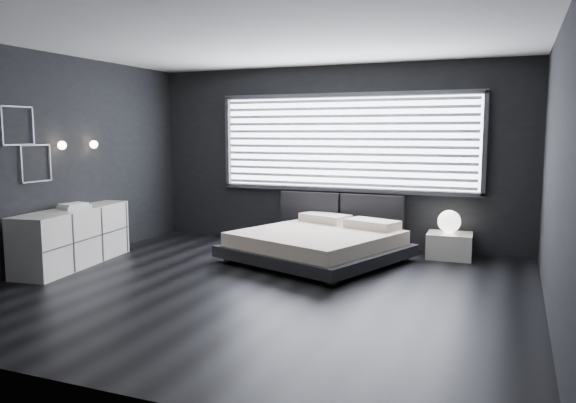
% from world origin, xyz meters
% --- Properties ---
extents(room, '(6.04, 6.00, 2.80)m').
position_xyz_m(room, '(0.00, 0.00, 1.40)').
color(room, black).
rests_on(room, ground).
extents(window, '(4.14, 0.09, 1.52)m').
position_xyz_m(window, '(0.20, 2.70, 1.61)').
color(window, white).
rests_on(window, ground).
extents(headboard, '(1.96, 0.16, 0.52)m').
position_xyz_m(headboard, '(0.16, 2.64, 0.57)').
color(headboard, black).
rests_on(headboard, ground).
extents(sconce_near, '(0.18, 0.11, 0.11)m').
position_xyz_m(sconce_near, '(-2.88, 0.05, 1.60)').
color(sconce_near, silver).
rests_on(sconce_near, ground).
extents(sconce_far, '(0.18, 0.11, 0.11)m').
position_xyz_m(sconce_far, '(-2.88, 0.65, 1.60)').
color(sconce_far, silver).
rests_on(sconce_far, ground).
extents(wall_art_upper, '(0.01, 0.48, 0.48)m').
position_xyz_m(wall_art_upper, '(-2.98, -0.55, 1.85)').
color(wall_art_upper, '#47474C').
rests_on(wall_art_upper, ground).
extents(wall_art_lower, '(0.01, 0.48, 0.48)m').
position_xyz_m(wall_art_lower, '(-2.98, -0.30, 1.38)').
color(wall_art_lower, '#47474C').
rests_on(wall_art_lower, ground).
extents(bed, '(2.62, 2.56, 0.54)m').
position_xyz_m(bed, '(0.17, 1.54, 0.25)').
color(bed, black).
rests_on(bed, ground).
extents(nightstand, '(0.63, 0.54, 0.36)m').
position_xyz_m(nightstand, '(1.84, 2.40, 0.18)').
color(nightstand, white).
rests_on(nightstand, ground).
extents(orb_lamp, '(0.32, 0.32, 0.32)m').
position_xyz_m(orb_lamp, '(1.82, 2.44, 0.52)').
color(orb_lamp, white).
rests_on(orb_lamp, nightstand).
extents(dresser, '(0.79, 1.96, 0.76)m').
position_xyz_m(dresser, '(-2.78, 0.07, 0.38)').
color(dresser, white).
rests_on(dresser, ground).
extents(book_stack, '(0.35, 0.41, 0.07)m').
position_xyz_m(book_stack, '(-2.76, 0.09, 0.80)').
color(book_stack, white).
rests_on(book_stack, dresser).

